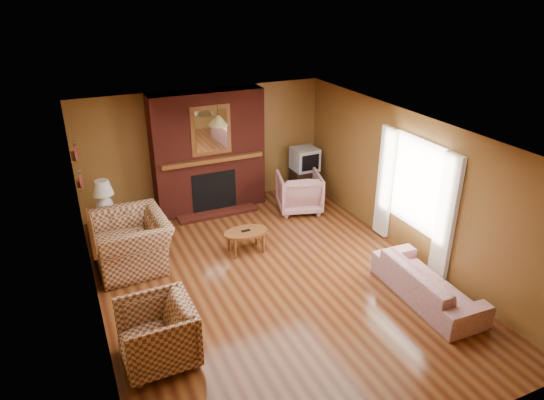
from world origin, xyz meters
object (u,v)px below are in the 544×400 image
fireplace (209,153)px  plaid_loveseat (131,242)px  floral_sofa (428,283)px  table_lamp (103,195)px  plaid_armchair (157,334)px  floral_armchair (299,192)px  coffee_table (246,234)px  tv_stand (304,182)px  crt_tv (305,159)px  side_table (108,226)px

fireplace → plaid_loveseat: bearing=-139.4°
floral_sofa → plaid_loveseat: bearing=55.9°
plaid_loveseat → table_lamp: (-0.25, 1.05, 0.45)m
plaid_armchair → floral_armchair: bearing=130.7°
table_lamp → coffee_table: bearing=-34.3°
table_lamp → tv_stand: (4.15, 0.35, -0.59)m
fireplace → table_lamp: size_ratio=3.93×
coffee_table → crt_tv: size_ratio=1.47×
fireplace → side_table: fireplace is taller
plaid_loveseat → table_lamp: table_lamp is taller
floral_sofa → coffee_table: size_ratio=2.42×
floral_sofa → crt_tv: 4.16m
fireplace → floral_sofa: fireplace is taller
fireplace → plaid_armchair: (-1.95, -3.97, -0.78)m
floral_sofa → table_lamp: bearing=48.6°
floral_sofa → fireplace: bearing=25.7°
side_table → table_lamp: size_ratio=0.88×
floral_armchair → crt_tv: 0.91m
plaid_loveseat → floral_sofa: size_ratio=0.70×
table_lamp → plaid_armchair: bearing=-87.5°
plaid_armchair → floral_sofa: bearing=84.1°
plaid_loveseat → floral_armchair: 3.51m
tv_stand → plaid_loveseat: bearing=-156.1°
plaid_loveseat → crt_tv: bearing=106.7°
side_table → plaid_armchair: bearing=-87.5°
fireplace → crt_tv: (2.05, -0.19, -0.37)m
fireplace → side_table: size_ratio=4.49×
side_table → table_lamp: 0.61m
fireplace → floral_armchair: 1.96m
fireplace → plaid_armchair: 4.49m
side_table → crt_tv: bearing=4.7°
side_table → crt_tv: (4.15, 0.34, 0.55)m
fireplace → table_lamp: (-2.10, -0.53, -0.31)m
tv_stand → crt_tv: bearing=-85.9°
floral_armchair → crt_tv: (0.46, 0.66, 0.42)m
floral_armchair → floral_sofa: bearing=111.2°
side_table → table_lamp: table_lamp is taller
plaid_armchair → plaid_loveseat: bearing=176.8°
side_table → tv_stand: (4.15, 0.35, 0.02)m
floral_sofa → side_table: size_ratio=3.46×
plaid_armchair → coffee_table: 2.79m
plaid_armchair → table_lamp: 3.47m
tv_stand → crt_tv: size_ratio=1.11×
floral_armchair → crt_tv: crt_tv is taller
tv_stand → crt_tv: (0.00, -0.01, 0.53)m
plaid_loveseat → coffee_table: plaid_loveseat is taller
tv_stand → side_table: bearing=-171.1°
floral_sofa → floral_armchair: 3.48m
side_table → crt_tv: 4.20m
crt_tv → floral_armchair: bearing=-125.3°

